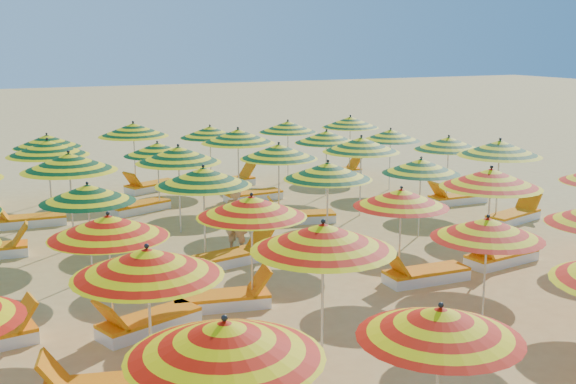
# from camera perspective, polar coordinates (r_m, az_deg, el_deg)

# --- Properties ---
(ground) EXTENTS (120.00, 120.00, 0.00)m
(ground) POSITION_cam_1_polar(r_m,az_deg,el_deg) (14.73, 0.83, -6.47)
(ground) COLOR #E4B865
(ground) RESTS_ON ground
(umbrella_7) EXTENTS (2.02, 2.02, 2.09)m
(umbrella_7) POSITION_cam_1_polar(r_m,az_deg,el_deg) (7.13, -5.02, -11.52)
(umbrella_7) COLOR silver
(umbrella_7) RESTS_ON ground
(umbrella_8) EXTENTS (2.14, 2.14, 1.92)m
(umbrella_8) POSITION_cam_1_polar(r_m,az_deg,el_deg) (8.04, 11.93, -10.07)
(umbrella_8) COLOR silver
(umbrella_8) RESTS_ON ground
(umbrella_13) EXTENTS (2.14, 2.14, 2.11)m
(umbrella_13) POSITION_cam_1_polar(r_m,az_deg,el_deg) (9.52, -11.05, -5.48)
(umbrella_13) COLOR silver
(umbrella_13) RESTS_ON ground
(umbrella_14) EXTENTS (2.54, 2.54, 2.20)m
(umbrella_14) POSITION_cam_1_polar(r_m,az_deg,el_deg) (10.19, 2.79, -3.58)
(umbrella_14) COLOR silver
(umbrella_14) RESTS_ON ground
(umbrella_15) EXTENTS (2.33, 2.33, 1.93)m
(umbrella_15) POSITION_cam_1_polar(r_m,az_deg,el_deg) (12.02, 15.49, -2.78)
(umbrella_15) COLOR silver
(umbrella_15) RESTS_ON ground
(umbrella_19) EXTENTS (2.51, 2.51, 2.03)m
(umbrella_19) POSITION_cam_1_polar(r_m,az_deg,el_deg) (11.69, -14.01, -2.66)
(umbrella_19) COLOR silver
(umbrella_19) RESTS_ON ground
(umbrella_20) EXTENTS (1.99, 1.99, 2.06)m
(umbrella_20) POSITION_cam_1_polar(r_m,az_deg,el_deg) (12.56, -2.90, -1.15)
(umbrella_20) COLOR silver
(umbrella_20) RESTS_ON ground
(umbrella_21) EXTENTS (1.90, 1.90, 1.94)m
(umbrella_21) POSITION_cam_1_polar(r_m,az_deg,el_deg) (13.88, 8.93, -0.46)
(umbrella_21) COLOR silver
(umbrella_21) RESTS_ON ground
(umbrella_22) EXTENTS (2.26, 2.26, 2.18)m
(umbrella_22) POSITION_cam_1_polar(r_m,az_deg,el_deg) (15.09, 15.74, 1.07)
(umbrella_22) COLOR silver
(umbrella_22) RESTS_ON ground
(umbrella_25) EXTENTS (2.01, 2.01, 1.96)m
(umbrella_25) POSITION_cam_1_polar(r_m,az_deg,el_deg) (14.55, -15.55, -0.10)
(umbrella_25) COLOR silver
(umbrella_25) RESTS_ON ground
(umbrella_26) EXTENTS (2.48, 2.48, 2.14)m
(umbrella_26) POSITION_cam_1_polar(r_m,az_deg,el_deg) (14.98, -6.70, 1.22)
(umbrella_26) COLOR silver
(umbrella_26) RESTS_ON ground
(umbrella_27) EXTENTS (2.15, 2.15, 2.09)m
(umbrella_27) POSITION_cam_1_polar(r_m,az_deg,el_deg) (15.81, 3.17, 1.69)
(umbrella_27) COLOR silver
(umbrella_27) RESTS_ON ground
(umbrella_28) EXTENTS (2.39, 2.39, 1.95)m
(umbrella_28) POSITION_cam_1_polar(r_m,az_deg,el_deg) (17.32, 10.47, 2.02)
(umbrella_28) COLOR silver
(umbrella_28) RESTS_ON ground
(umbrella_29) EXTENTS (2.63, 2.63, 2.23)m
(umbrella_29) POSITION_cam_1_polar(r_m,az_deg,el_deg) (18.95, 16.39, 3.35)
(umbrella_29) COLOR silver
(umbrella_29) RESTS_ON ground
(umbrella_31) EXTENTS (2.47, 2.47, 2.25)m
(umbrella_31) POSITION_cam_1_polar(r_m,az_deg,el_deg) (16.76, -16.93, 2.28)
(umbrella_31) COLOR silver
(umbrella_31) RESTS_ON ground
(umbrella_32) EXTENTS (2.68, 2.68, 2.20)m
(umbrella_32) POSITION_cam_1_polar(r_m,az_deg,el_deg) (17.57, -8.66, 2.94)
(umbrella_32) COLOR silver
(umbrella_32) RESTS_ON ground
(umbrella_33) EXTENTS (2.11, 2.11, 2.11)m
(umbrella_33) POSITION_cam_1_polar(r_m,az_deg,el_deg) (18.33, -0.74, 3.22)
(umbrella_33) COLOR silver
(umbrella_33) RESTS_ON ground
(umbrella_34) EXTENTS (2.64, 2.64, 2.18)m
(umbrella_34) POSITION_cam_1_polar(r_m,az_deg,el_deg) (19.19, 5.80, 3.75)
(umbrella_34) COLOR silver
(umbrella_34) RESTS_ON ground
(umbrella_35) EXTENTS (2.38, 2.38, 2.05)m
(umbrella_35) POSITION_cam_1_polar(r_m,az_deg,el_deg) (20.64, 12.58, 3.77)
(umbrella_35) COLOR silver
(umbrella_35) RESTS_ON ground
(umbrella_37) EXTENTS (2.34, 2.34, 2.20)m
(umbrella_37) POSITION_cam_1_polar(r_m,az_deg,el_deg) (19.40, -18.46, 3.33)
(umbrella_37) COLOR silver
(umbrella_37) RESTS_ON ground
(umbrella_38) EXTENTS (2.26, 2.26, 1.94)m
(umbrella_38) POSITION_cam_1_polar(r_m,az_deg,el_deg) (20.02, -10.28, 3.35)
(umbrella_38) COLOR silver
(umbrella_38) RESTS_ON ground
(umbrella_39) EXTENTS (2.53, 2.53, 2.23)m
(umbrella_39) POSITION_cam_1_polar(r_m,az_deg,el_deg) (20.50, -3.97, 4.42)
(umbrella_39) COLOR silver
(umbrella_39) RESTS_ON ground
(umbrella_40) EXTENTS (2.40, 2.40, 2.03)m
(umbrella_40) POSITION_cam_1_polar(r_m,az_deg,el_deg) (21.62, 3.06, 4.37)
(umbrella_40) COLOR silver
(umbrella_40) RESTS_ON ground
(umbrella_41) EXTENTS (1.90, 1.90, 1.96)m
(umbrella_41) POSITION_cam_1_polar(r_m,az_deg,el_deg) (22.70, 8.11, 4.48)
(umbrella_41) COLOR silver
(umbrella_41) RESTS_ON ground
(umbrella_43) EXTENTS (2.02, 2.02, 2.03)m
(umbrella_43) POSITION_cam_1_polar(r_m,az_deg,el_deg) (21.80, -18.50, 3.84)
(umbrella_43) COLOR silver
(umbrella_43) RESTS_ON ground
(umbrella_44) EXTENTS (2.16, 2.16, 2.24)m
(umbrella_44) POSITION_cam_1_polar(r_m,az_deg,el_deg) (22.30, -12.12, 4.83)
(umbrella_44) COLOR silver
(umbrella_44) RESTS_ON ground
(umbrella_45) EXTENTS (2.09, 2.09, 2.02)m
(umbrella_45) POSITION_cam_1_polar(r_m,az_deg,el_deg) (22.94, -6.18, 4.74)
(umbrella_45) COLOR silver
(umbrella_45) RESTS_ON ground
(umbrella_46) EXTENTS (2.44, 2.44, 2.05)m
(umbrella_46) POSITION_cam_1_polar(r_m,az_deg,el_deg) (23.92, -0.01, 5.18)
(umbrella_46) COLOR silver
(umbrella_46) RESTS_ON ground
(umbrella_47) EXTENTS (2.28, 2.28, 2.09)m
(umbrella_47) POSITION_cam_1_polar(r_m,az_deg,el_deg) (25.02, 4.95, 5.53)
(umbrella_47) COLOR silver
(umbrella_47) RESTS_ON ground
(lounger_9) EXTENTS (1.83, 1.11, 0.69)m
(lounger_9) POSITION_cam_1_polar(r_m,az_deg,el_deg) (12.14, -11.08, -10.09)
(lounger_9) COLOR white
(lounger_9) RESTS_ON ground
(lounger_10) EXTENTS (1.81, 0.89, 0.69)m
(lounger_10) POSITION_cam_1_polar(r_m,az_deg,el_deg) (12.97, -5.08, -8.43)
(lounger_10) COLOR white
(lounger_10) RESTS_ON ground
(lounger_11) EXTENTS (1.75, 0.63, 0.69)m
(lounger_11) POSITION_cam_1_polar(r_m,az_deg,el_deg) (14.46, 10.73, -6.41)
(lounger_11) COLOR white
(lounger_11) RESTS_ON ground
(lounger_12) EXTENTS (1.80, 0.82, 0.69)m
(lounger_12) POSITION_cam_1_polar(r_m,az_deg,el_deg) (15.94, 16.42, -4.95)
(lounger_12) COLOR white
(lounger_12) RESTS_ON ground
(lounger_15) EXTENTS (1.81, 0.91, 0.69)m
(lounger_15) POSITION_cam_1_polar(r_m,az_deg,el_deg) (15.41, -4.18, -5.06)
(lounger_15) COLOR white
(lounger_15) RESTS_ON ground
(lounger_16) EXTENTS (1.82, 1.02, 0.69)m
(lounger_16) POSITION_cam_1_polar(r_m,az_deg,el_deg) (19.67, 17.44, -1.80)
(lounger_16) COLOR white
(lounger_16) RESTS_ON ground
(lounger_18) EXTENTS (1.82, 1.00, 0.69)m
(lounger_18) POSITION_cam_1_polar(r_m,az_deg,el_deg) (18.69, 0.95, -1.95)
(lounger_18) COLOR white
(lounger_18) RESTS_ON ground
(lounger_19) EXTENTS (1.75, 0.63, 0.69)m
(lounger_19) POSITION_cam_1_polar(r_m,az_deg,el_deg) (21.37, 13.16, -0.48)
(lounger_19) COLOR white
(lounger_19) RESTS_ON ground
(lounger_20) EXTENTS (1.77, 0.69, 0.69)m
(lounger_20) POSITION_cam_1_polar(r_m,az_deg,el_deg) (19.48, -19.79, -2.10)
(lounger_20) COLOR white
(lounger_20) RESTS_ON ground
(lounger_21) EXTENTS (1.83, 1.14, 0.69)m
(lounger_21) POSITION_cam_1_polar(r_m,az_deg,el_deg) (20.20, -11.76, -1.14)
(lounger_21) COLOR white
(lounger_21) RESTS_ON ground
(lounger_22) EXTENTS (1.76, 0.68, 0.69)m
(lounger_22) POSITION_cam_1_polar(r_m,az_deg,el_deg) (21.22, -2.87, -0.26)
(lounger_22) COLOR white
(lounger_22) RESTS_ON ground
(lounger_24) EXTENTS (1.82, 1.19, 0.69)m
(lounger_24) POSITION_cam_1_polar(r_m,az_deg,el_deg) (22.90, -10.81, 0.46)
(lounger_24) COLOR white
(lounger_24) RESTS_ON ground
(lounger_25) EXTENTS (1.79, 0.77, 0.69)m
(lounger_25) POSITION_cam_1_polar(r_m,az_deg,el_deg) (23.32, -4.64, 0.85)
(lounger_25) COLOR white
(lounger_25) RESTS_ON ground
(lounger_26) EXTENTS (1.76, 0.66, 0.69)m
(lounger_26) POSITION_cam_1_polar(r_m,az_deg,el_deg) (24.97, 3.95, 1.61)
(lounger_26) COLOR white
(lounger_26) RESTS_ON ground
(beachgoer_a) EXTENTS (0.65, 0.66, 1.53)m
(beachgoer_a) POSITION_cam_1_polar(r_m,az_deg,el_deg) (15.91, -4.12, -2.21)
(beachgoer_a) COLOR tan
(beachgoer_a) RESTS_ON ground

